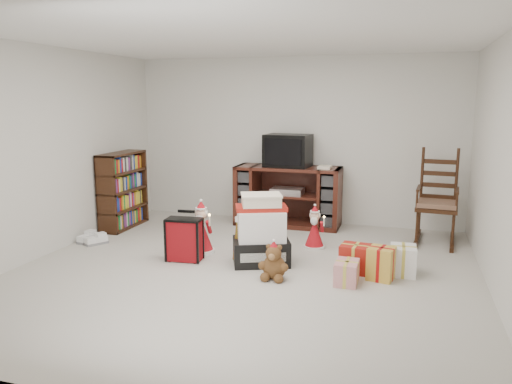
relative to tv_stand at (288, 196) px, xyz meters
The scene contains 13 objects.
room 2.33m from the tv_stand, 89.34° to the right, with size 5.01×5.01×2.51m.
tv_stand is the anchor object (origin of this frame).
bookshelf 2.44m from the tv_stand, 160.45° to the right, with size 0.30×0.91×1.11m.
rocking_chair 2.10m from the tv_stand, ahead, with size 0.58×0.89×1.29m.
gift_pile 1.84m from the tv_stand, 86.22° to the right, with size 0.76×0.66×0.80m.
red_suitcase 2.15m from the tv_stand, 110.93° to the right, with size 0.41×0.24×0.59m.
stocking 1.91m from the tv_stand, 92.46° to the right, with size 0.26×0.11×0.55m, color #0E720C, non-canonical shape.
teddy_bear 2.33m from the tv_stand, 80.18° to the right, with size 0.25×0.22×0.37m.
santa_figurine 1.24m from the tv_stand, 60.45° to the right, with size 0.27×0.26×0.56m.
mrs_claus_figurine 1.80m from the tv_stand, 112.91° to the right, with size 0.32×0.30×0.66m.
sneaker_pair 2.84m from the tv_stand, 142.94° to the right, with size 0.39×0.31×0.10m.
gift_cluster 2.32m from the tv_stand, 53.14° to the right, with size 0.84×0.95×0.29m.
crt_television 0.68m from the tv_stand, 151.79° to the right, with size 0.68×0.52×0.48m.
Camera 1 is at (1.65, -4.94, 1.87)m, focal length 35.00 mm.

